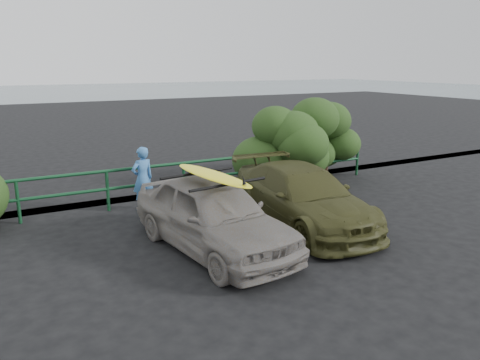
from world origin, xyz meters
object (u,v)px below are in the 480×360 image
object	(u,v)px
man	(143,179)
sedan	(213,215)
surfboard	(212,175)
olive_vehicle	(302,196)
guardrail	(147,185)

from	to	relation	value
man	sedan	bearing A→B (deg)	83.78
sedan	man	xyz separation A→B (m)	(-0.43, 3.16, 0.09)
man	surfboard	distance (m)	3.27
sedan	surfboard	xyz separation A→B (m)	(-0.00, 0.00, 0.79)
olive_vehicle	surfboard	bearing A→B (deg)	-165.90
olive_vehicle	sedan	bearing A→B (deg)	-165.90
surfboard	olive_vehicle	bearing A→B (deg)	2.06
sedan	man	distance (m)	3.19
guardrail	man	size ratio (longest dim) A/B	8.84
olive_vehicle	man	world-z (taller)	man
sedan	olive_vehicle	world-z (taller)	sedan
man	olive_vehicle	bearing A→B (deg)	121.82
sedan	surfboard	world-z (taller)	surfboard
guardrail	olive_vehicle	world-z (taller)	olive_vehicle
guardrail	olive_vehicle	distance (m)	4.04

